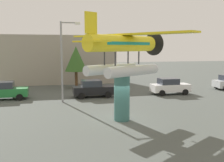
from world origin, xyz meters
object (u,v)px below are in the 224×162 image
(car_near_green, at_px, (5,91))
(floatplane_monument, at_px, (123,50))
(tree_east, at_px, (76,59))
(car_mid_black, at_px, (93,89))
(storefront_building, at_px, (59,59))
(streetlight_primary, at_px, (64,56))
(display_pedestal, at_px, (122,98))
(car_far_white, at_px, (170,86))

(car_near_green, bearing_deg, floatplane_monument, -46.59)
(tree_east, bearing_deg, car_mid_black, -80.34)
(car_mid_black, xyz_separation_m, storefront_building, (-2.84, 12.86, 2.50))
(car_near_green, relative_size, car_mid_black, 1.00)
(car_near_green, distance_m, streetlight_primary, 7.12)
(display_pedestal, bearing_deg, floatplane_monument, 32.17)
(display_pedestal, height_order, car_near_green, display_pedestal)
(car_mid_black, xyz_separation_m, streetlight_primary, (-2.99, -1.85, 3.47))
(display_pedestal, bearing_deg, car_far_white, 48.31)
(floatplane_monument, bearing_deg, car_far_white, 16.32)
(streetlight_primary, height_order, storefront_building, streetlight_primary)
(floatplane_monument, bearing_deg, car_mid_black, 61.99)
(car_far_white, xyz_separation_m, streetlight_primary, (-11.43, -1.57, 3.47))
(storefront_building, bearing_deg, display_pedestal, -81.24)
(floatplane_monument, distance_m, storefront_building, 22.26)
(display_pedestal, height_order, tree_east, tree_east)
(display_pedestal, xyz_separation_m, floatplane_monument, (0.11, 0.07, 3.29))
(floatplane_monument, xyz_separation_m, tree_east, (-1.74, 15.40, -1.22))
(car_near_green, bearing_deg, display_pedestal, -47.13)
(tree_east, bearing_deg, floatplane_monument, -83.56)
(display_pedestal, height_order, car_far_white, display_pedestal)
(streetlight_primary, xyz_separation_m, storefront_building, (0.15, 14.71, -0.97))
(car_far_white, distance_m, tree_east, 11.92)
(storefront_building, bearing_deg, car_far_white, -49.36)
(floatplane_monument, height_order, streetlight_primary, streetlight_primary)
(car_near_green, height_order, storefront_building, storefront_building)
(car_mid_black, xyz_separation_m, tree_east, (-1.08, 6.33, 2.80))
(car_near_green, bearing_deg, tree_east, 36.42)
(storefront_building, bearing_deg, streetlight_primary, -90.59)
(display_pedestal, distance_m, streetlight_primary, 8.55)
(car_far_white, bearing_deg, floatplane_monument, -131.52)
(floatplane_monument, height_order, car_near_green, floatplane_monument)
(streetlight_primary, bearing_deg, tree_east, 76.82)
(car_mid_black, bearing_deg, tree_east, 99.66)
(storefront_building, bearing_deg, tree_east, -74.90)
(car_near_green, height_order, tree_east, tree_east)
(car_far_white, bearing_deg, car_mid_black, 178.12)
(streetlight_primary, height_order, tree_east, streetlight_primary)
(floatplane_monument, height_order, car_mid_black, floatplane_monument)
(display_pedestal, height_order, storefront_building, storefront_building)
(streetlight_primary, bearing_deg, storefront_building, 89.41)
(floatplane_monument, xyz_separation_m, car_mid_black, (-0.66, 9.07, -4.02))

